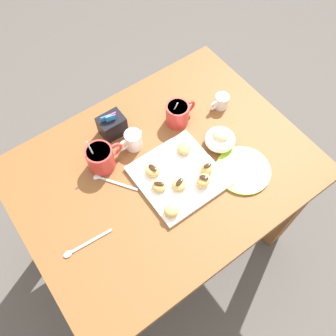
% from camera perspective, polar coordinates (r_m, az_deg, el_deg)
% --- Properties ---
extents(ground_plane, '(8.00, 8.00, 0.00)m').
position_cam_1_polar(ground_plane, '(1.91, -0.54, -10.87)').
color(ground_plane, '#514C47').
extents(dining_table, '(1.01, 0.77, 0.73)m').
position_cam_1_polar(dining_table, '(1.37, -0.74, -2.95)').
color(dining_table, brown).
rests_on(dining_table, ground_plane).
extents(pastry_plate_square, '(0.27, 0.27, 0.02)m').
position_cam_1_polar(pastry_plate_square, '(1.22, 1.64, -1.28)').
color(pastry_plate_square, white).
rests_on(pastry_plate_square, dining_table).
extents(coffee_mug_red_left, '(0.13, 0.09, 0.14)m').
position_cam_1_polar(coffee_mug_red_left, '(1.23, -10.59, 1.64)').
color(coffee_mug_red_left, red).
rests_on(coffee_mug_red_left, dining_table).
extents(coffee_mug_red_right, '(0.12, 0.08, 0.13)m').
position_cam_1_polar(coffee_mug_red_right, '(1.32, 1.59, 8.69)').
color(coffee_mug_red_right, red).
rests_on(coffee_mug_red_right, dining_table).
extents(cream_pitcher_white, '(0.10, 0.06, 0.07)m').
position_cam_1_polar(cream_pitcher_white, '(1.26, -5.59, 4.46)').
color(cream_pitcher_white, white).
rests_on(cream_pitcher_white, dining_table).
extents(sugar_caddy, '(0.09, 0.07, 0.11)m').
position_cam_1_polar(sugar_caddy, '(1.31, -8.86, 6.70)').
color(sugar_caddy, black).
rests_on(sugar_caddy, dining_table).
extents(ice_cream_bowl, '(0.11, 0.11, 0.08)m').
position_cam_1_polar(ice_cream_bowl, '(1.28, 8.28, 4.62)').
color(ice_cream_bowl, white).
rests_on(ice_cream_bowl, dining_table).
extents(chocolate_sauce_pitcher, '(0.09, 0.05, 0.06)m').
position_cam_1_polar(chocolate_sauce_pitcher, '(1.39, 8.47, 10.49)').
color(chocolate_sauce_pitcher, white).
rests_on(chocolate_sauce_pitcher, dining_table).
extents(saucer_lime_left, '(0.19, 0.19, 0.01)m').
position_cam_1_polar(saucer_lime_left, '(1.26, 11.81, -0.35)').
color(saucer_lime_left, '#9EC633').
rests_on(saucer_lime_left, dining_table).
extents(loose_spoon_near_saucer, '(0.10, 0.14, 0.01)m').
position_cam_1_polar(loose_spoon_near_saucer, '(1.23, -9.21, -2.04)').
color(loose_spoon_near_saucer, silver).
rests_on(loose_spoon_near_saucer, dining_table).
extents(loose_spoon_by_plate, '(0.16, 0.03, 0.01)m').
position_cam_1_polar(loose_spoon_by_plate, '(1.16, -13.46, -11.98)').
color(loose_spoon_by_plate, silver).
rests_on(loose_spoon_by_plate, dining_table).
extents(beignet_0, '(0.06, 0.06, 0.04)m').
position_cam_1_polar(beignet_0, '(1.21, 6.18, -0.08)').
color(beignet_0, '#E5B260').
rests_on(beignet_0, pastry_plate_square).
extents(chocolate_drizzle_0, '(0.03, 0.02, 0.00)m').
position_cam_1_polar(chocolate_drizzle_0, '(1.19, 6.27, 0.37)').
color(chocolate_drizzle_0, black).
rests_on(chocolate_drizzle_0, beignet_0).
extents(beignet_1, '(0.07, 0.07, 0.03)m').
position_cam_1_polar(beignet_1, '(1.25, 2.56, 3.12)').
color(beignet_1, '#E5B260').
rests_on(beignet_1, pastry_plate_square).
extents(beignet_2, '(0.07, 0.06, 0.04)m').
position_cam_1_polar(beignet_2, '(1.19, 5.63, -2.01)').
color(beignet_2, '#E5B260').
rests_on(beignet_2, pastry_plate_square).
extents(chocolate_drizzle_2, '(0.03, 0.04, 0.00)m').
position_cam_1_polar(chocolate_drizzle_2, '(1.17, 5.71, -1.53)').
color(chocolate_drizzle_2, black).
rests_on(chocolate_drizzle_2, beignet_2).
extents(beignet_3, '(0.05, 0.05, 0.03)m').
position_cam_1_polar(beignet_3, '(1.20, -2.35, -0.46)').
color(beignet_3, '#E5B260').
rests_on(beignet_3, pastry_plate_square).
extents(chocolate_drizzle_3, '(0.02, 0.04, 0.00)m').
position_cam_1_polar(chocolate_drizzle_3, '(1.19, -2.38, -0.05)').
color(chocolate_drizzle_3, black).
rests_on(chocolate_drizzle_3, beignet_3).
extents(beignet_4, '(0.07, 0.07, 0.03)m').
position_cam_1_polar(beignet_4, '(1.18, -1.42, -2.85)').
color(beignet_4, '#E5B260').
rests_on(beignet_4, pastry_plate_square).
extents(chocolate_drizzle_4, '(0.03, 0.04, 0.00)m').
position_cam_1_polar(chocolate_drizzle_4, '(1.16, -1.43, -2.50)').
color(chocolate_drizzle_4, black).
rests_on(chocolate_drizzle_4, beignet_4).
extents(beignet_5, '(0.06, 0.06, 0.03)m').
position_cam_1_polar(beignet_5, '(1.14, 0.55, -6.81)').
color(beignet_5, '#E5B260').
rests_on(beignet_5, pastry_plate_square).
extents(beignet_6, '(0.05, 0.05, 0.03)m').
position_cam_1_polar(beignet_6, '(1.18, 1.97, -2.47)').
color(beignet_6, '#E5B260').
rests_on(beignet_6, pastry_plate_square).
extents(chocolate_drizzle_6, '(0.04, 0.03, 0.00)m').
position_cam_1_polar(chocolate_drizzle_6, '(1.17, 1.99, -2.12)').
color(chocolate_drizzle_6, black).
rests_on(chocolate_drizzle_6, beignet_6).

